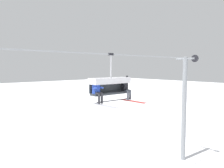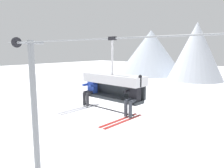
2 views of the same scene
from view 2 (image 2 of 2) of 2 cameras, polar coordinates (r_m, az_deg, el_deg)
The scene contains 7 objects.
mountain_peak_west at distance 68.79m, azimuth 10.06°, elevation 8.13°, with size 20.07×20.07×13.48m.
mountain_peak_central at distance 58.81m, azimuth 21.09°, elevation 7.94°, with size 13.62×13.62×14.40m.
lift_tower_near at distance 13.86m, azimuth -19.70°, elevation -5.85°, with size 0.36×1.88×8.51m.
lift_cable at distance 6.87m, azimuth 4.93°, elevation 11.97°, with size 17.46×0.05×0.05m.
chairlift_chair at distance 7.49m, azimuth 0.45°, elevation 0.29°, with size 2.36×0.74×2.42m.
skier_blue at distance 8.06m, azimuth -5.76°, elevation -1.24°, with size 0.46×1.70×1.23m.
skier_black at distance 6.78m, azimuth 5.41°, elevation -3.06°, with size 0.48×1.70×1.34m.
Camera 2 is at (5.16, -6.27, 7.90)m, focal length 35.00 mm.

